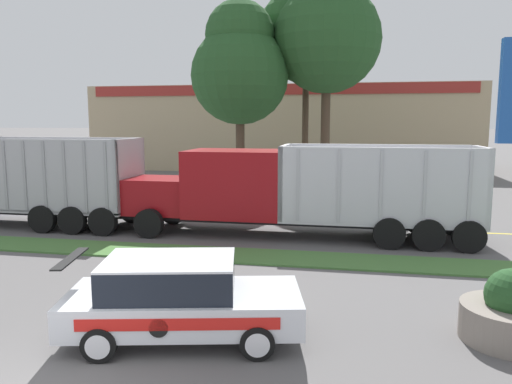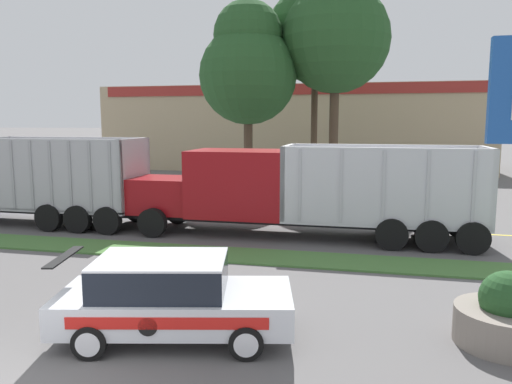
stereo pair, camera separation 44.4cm
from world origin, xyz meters
name	(u,v)px [view 1 (the left image)]	position (x,y,z in m)	size (l,w,h in m)	color
grass_verge	(203,254)	(0.00, 8.48, 0.03)	(120.00, 1.66, 0.06)	#477538
centre_line_3	(81,217)	(-6.89, 13.31, 0.00)	(2.40, 0.14, 0.01)	yellow
centre_line_4	(202,222)	(-1.49, 13.31, 0.00)	(2.40, 0.14, 0.01)	yellow
centre_line_5	(337,227)	(3.91, 13.31, 0.00)	(2.40, 0.14, 0.01)	yellow
centre_line_6	(487,233)	(9.31, 13.31, 0.00)	(2.40, 0.14, 0.01)	yellow
dump_truck_lead	(266,192)	(1.46, 11.49, 1.57)	(12.32, 2.73, 3.23)	black
rally_car	(180,298)	(1.34, 2.70, 0.79)	(4.61, 2.76, 1.57)	silver
stone_planter	(512,315)	(7.39, 3.77, 0.50)	(1.82, 1.82, 1.37)	gray
store_building_backdrop	(284,128)	(-1.70, 39.13, 3.48)	(31.57, 12.10, 6.95)	tan
tree_behind_left	(327,28)	(2.85, 23.02, 9.15)	(5.99, 5.99, 13.07)	#473828
tree_behind_centre	(240,66)	(-1.85, 21.85, 7.11)	(5.44, 5.44, 10.66)	#473828
tree_behind_right	(307,24)	(1.52, 24.99, 9.77)	(5.80, 5.80, 13.56)	#473828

